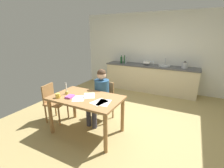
% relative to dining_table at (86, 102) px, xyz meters
% --- Properties ---
extents(ground_plane, '(5.20, 5.20, 0.04)m').
position_rel_dining_table_xyz_m(ground_plane, '(0.48, 0.76, -0.67)').
color(ground_plane, tan).
extents(wall_back, '(5.20, 0.12, 2.60)m').
position_rel_dining_table_xyz_m(wall_back, '(0.48, 3.36, 0.65)').
color(wall_back, silver).
rests_on(wall_back, ground).
extents(kitchen_counter, '(3.03, 0.64, 0.90)m').
position_rel_dining_table_xyz_m(kitchen_counter, '(0.48, 3.00, -0.19)').
color(kitchen_counter, beige).
rests_on(kitchen_counter, ground).
extents(dining_table, '(1.35, 0.82, 0.76)m').
position_rel_dining_table_xyz_m(dining_table, '(0.00, 0.00, 0.00)').
color(dining_table, '#9E7042').
rests_on(dining_table, ground).
extents(chair_at_table, '(0.44, 0.44, 0.86)m').
position_rel_dining_table_xyz_m(chair_at_table, '(0.02, 0.65, -0.16)').
color(chair_at_table, '#9E7042').
rests_on(chair_at_table, ground).
extents(person_seated, '(0.37, 0.61, 1.19)m').
position_rel_dining_table_xyz_m(person_seated, '(0.01, 0.50, 0.03)').
color(person_seated, navy).
rests_on(person_seated, ground).
extents(chair_side_empty, '(0.46, 0.46, 0.85)m').
position_rel_dining_table_xyz_m(chair_side_empty, '(-0.93, 0.05, -0.17)').
color(chair_side_empty, '#9E7042').
rests_on(chair_side_empty, ground).
extents(coffee_mug, '(0.12, 0.08, 0.09)m').
position_rel_dining_table_xyz_m(coffee_mug, '(-0.45, -0.27, 0.15)').
color(coffee_mug, '#F2CC4C').
rests_on(coffee_mug, dining_table).
extents(candlestick, '(0.06, 0.06, 0.24)m').
position_rel_dining_table_xyz_m(candlestick, '(-0.44, -0.04, 0.18)').
color(candlestick, gold).
rests_on(candlestick, dining_table).
extents(book_magazine, '(0.14, 0.18, 0.03)m').
position_rel_dining_table_xyz_m(book_magazine, '(-0.26, -0.15, 0.13)').
color(book_magazine, '#AB4FB0').
rests_on(book_magazine, dining_table).
extents(paper_letter, '(0.28, 0.34, 0.00)m').
position_rel_dining_table_xyz_m(paper_letter, '(0.35, -0.08, 0.11)').
color(paper_letter, white).
rests_on(paper_letter, dining_table).
extents(paper_bill, '(0.26, 0.33, 0.00)m').
position_rel_dining_table_xyz_m(paper_bill, '(0.43, -0.07, 0.11)').
color(paper_bill, white).
rests_on(paper_bill, dining_table).
extents(paper_envelope, '(0.34, 0.36, 0.00)m').
position_rel_dining_table_xyz_m(paper_envelope, '(-0.09, -0.12, 0.11)').
color(paper_envelope, white).
rests_on(paper_envelope, dining_table).
extents(paper_receipt, '(0.34, 0.36, 0.00)m').
position_rel_dining_table_xyz_m(paper_receipt, '(0.01, 0.09, 0.11)').
color(paper_receipt, white).
rests_on(paper_receipt, dining_table).
extents(sink_unit, '(0.36, 0.36, 0.24)m').
position_rel_dining_table_xyz_m(sink_unit, '(0.92, 3.01, 0.28)').
color(sink_unit, '#B2B7BC').
rests_on(sink_unit, kitchen_counter).
extents(bottle_oil, '(0.07, 0.07, 0.27)m').
position_rel_dining_table_xyz_m(bottle_oil, '(-0.57, 2.96, 0.37)').
color(bottle_oil, '#194C23').
rests_on(bottle_oil, kitchen_counter).
extents(bottle_vinegar, '(0.06, 0.06, 0.29)m').
position_rel_dining_table_xyz_m(bottle_vinegar, '(-0.44, 2.95, 0.38)').
color(bottle_vinegar, '#194C23').
rests_on(bottle_vinegar, kitchen_counter).
extents(bottle_wine_red, '(0.06, 0.06, 0.29)m').
position_rel_dining_table_xyz_m(bottle_wine_red, '(-0.39, 2.93, 0.38)').
color(bottle_wine_red, '#8C999E').
rests_on(bottle_wine_red, kitchen_counter).
extents(mixing_bowl, '(0.27, 0.27, 0.12)m').
position_rel_dining_table_xyz_m(mixing_bowl, '(0.33, 3.07, 0.31)').
color(mixing_bowl, white).
rests_on(mixing_bowl, kitchen_counter).
extents(stovetop_kettle, '(0.18, 0.18, 0.22)m').
position_rel_dining_table_xyz_m(stovetop_kettle, '(1.52, 3.00, 0.35)').
color(stovetop_kettle, '#B7BABF').
rests_on(stovetop_kettle, kitchen_counter).
extents(wine_glass_near_sink, '(0.07, 0.07, 0.15)m').
position_rel_dining_table_xyz_m(wine_glass_near_sink, '(0.53, 3.15, 0.36)').
color(wine_glass_near_sink, silver).
rests_on(wine_glass_near_sink, kitchen_counter).
extents(wine_glass_by_kettle, '(0.07, 0.07, 0.15)m').
position_rel_dining_table_xyz_m(wine_glass_by_kettle, '(0.44, 3.15, 0.36)').
color(wine_glass_by_kettle, silver).
rests_on(wine_glass_by_kettle, kitchen_counter).
extents(wine_glass_back_left, '(0.07, 0.07, 0.15)m').
position_rel_dining_table_xyz_m(wine_glass_back_left, '(0.30, 3.15, 0.36)').
color(wine_glass_back_left, silver).
rests_on(wine_glass_back_left, kitchen_counter).
extents(wine_glass_back_right, '(0.07, 0.07, 0.15)m').
position_rel_dining_table_xyz_m(wine_glass_back_right, '(0.22, 3.15, 0.36)').
color(wine_glass_back_right, silver).
rests_on(wine_glass_back_right, kitchen_counter).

